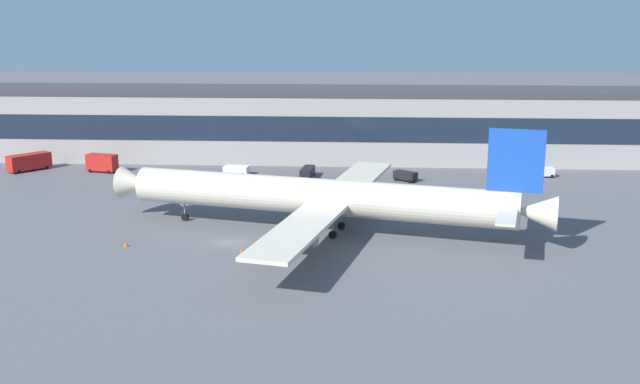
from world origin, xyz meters
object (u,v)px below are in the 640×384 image
follow_me_car (406,176)px  belt_loader (307,172)px  fuel_truck (28,161)px  traffic_cone_0 (242,250)px  baggage_tug (544,172)px  traffic_cone_1 (126,244)px  pushback_tractor (236,169)px  stair_truck (102,162)px  airliner (325,197)px

follow_me_car → belt_loader: size_ratio=0.71×
fuel_truck → traffic_cone_0: fuel_truck is taller
baggage_tug → traffic_cone_1: size_ratio=5.52×
fuel_truck → pushback_tractor: (42.24, -1.55, -0.83)m
stair_truck → belt_loader: 41.17m
pushback_tractor → airliner: bearing=-63.2°
airliner → pushback_tractor: 43.01m
follow_me_car → pushback_tractor: 33.06m
fuel_truck → traffic_cone_1: size_ratio=11.87×
pushback_tractor → traffic_cone_1: bearing=-99.0°
follow_me_car → pushback_tractor: size_ratio=0.91×
baggage_tug → traffic_cone_1: (-67.03, -47.50, -0.73)m
belt_loader → traffic_cone_0: bearing=-96.7°
fuel_truck → traffic_cone_0: bearing=-44.0°
baggage_tug → belt_loader: size_ratio=0.59×
traffic_cone_0 → traffic_cone_1: (-16.09, 1.39, 0.06)m
airliner → stair_truck: airliner is taller
pushback_tractor → traffic_cone_1: size_ratio=7.28×
belt_loader → traffic_cone_1: bearing=-115.9°
airliner → follow_me_car: (13.54, 34.37, -4.19)m
airliner → stair_truck: bearing=139.6°
pushback_tractor → fuel_truck: bearing=177.9°
follow_me_car → traffic_cone_1: bearing=-133.4°
pushback_tractor → traffic_cone_1: pushback_tractor is taller
airliner → pushback_tractor: bearing=116.8°
baggage_tug → fuel_truck: size_ratio=0.47×
baggage_tug → belt_loader: bearing=-175.9°
airliner → traffic_cone_0: bearing=-138.0°
baggage_tug → follow_me_car: bearing=-169.4°
follow_me_car → traffic_cone_0: size_ratio=8.06×
stair_truck → fuel_truck: size_ratio=0.77×
fuel_truck → baggage_tug: bearing=-0.2°
stair_truck → fuel_truck: (-15.33, 0.47, -0.10)m
stair_truck → follow_me_car: 59.96m
follow_me_car → traffic_cone_0: follow_me_car is taller
baggage_tug → pushback_tractor: baggage_tug is taller
pushback_tractor → traffic_cone_0: bearing=-79.6°
stair_truck → follow_me_car: bearing=-4.7°
stair_truck → baggage_tug: 86.65m
fuel_truck → follow_me_car: bearing=-4.1°
follow_me_car → baggage_tug: bearing=10.6°
fuel_truck → traffic_cone_0: size_ratio=14.42×
traffic_cone_0 → belt_loader: bearing=83.3°
stair_truck → traffic_cone_0: bearing=-53.8°
follow_me_car → baggage_tug: 27.36m
airliner → belt_loader: size_ratio=9.74×
follow_me_car → traffic_cone_0: bearing=-118.7°
stair_truck → baggage_tug: (86.64, 0.15, -0.89)m
follow_me_car → stair_truck: bearing=175.3°
airliner → baggage_tug: (40.43, 39.42, -4.20)m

